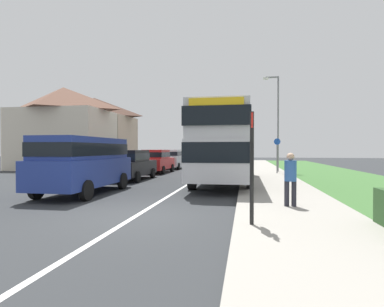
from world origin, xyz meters
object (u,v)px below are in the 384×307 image
Objects in this scene: pedestrian_at_stop at (290,177)px; cycle_route_sign at (277,154)px; parked_van_blue at (84,160)px; bus_stop_sign at (252,160)px; parked_car_silver at (172,158)px; parked_car_red at (157,160)px; double_decker_bus at (225,142)px; street_lamp_mid at (277,117)px; parked_car_black at (131,164)px.

pedestrian_at_stop is 13.03m from cycle_route_sign.
bus_stop_sign is at bearing -35.09° from parked_van_blue.
cycle_route_sign is at bearing -31.00° from parked_car_silver.
cycle_route_sign reaches higher than parked_car_silver.
parked_car_red reaches higher than parked_car_silver.
pedestrian_at_stop is at bearing -71.12° from double_decker_bus.
street_lamp_mid reaches higher than cycle_route_sign.
street_lamp_mid is (8.78, 6.86, 3.19)m from parked_car_black.
street_lamp_mid is at bearing 37.99° from parked_car_black.
parked_car_silver is (-0.02, 5.01, -0.00)m from parked_car_red.
double_decker_bus reaches higher than pedestrian_at_stop.
double_decker_bus is at bearing 97.38° from bus_stop_sign.
double_decker_bus reaches higher than parked_car_red.
cycle_route_sign reaches higher than parked_car_black.
bus_stop_sign reaches higher than parked_car_red.
street_lamp_mid reaches higher than parked_van_blue.
parked_car_black is 5.50m from parked_car_red.
parked_van_blue is at bearing -138.32° from double_decker_bus.
bus_stop_sign is at bearing -66.79° from parked_car_red.
double_decker_bus reaches higher than parked_car_silver.
parked_car_black reaches higher than pedestrian_at_stop.
double_decker_bus reaches higher than cycle_route_sign.
parked_car_red is at bearing -89.79° from parked_car_silver.
parked_car_black is 10.98m from pedestrian_at_stop.
double_decker_bus is 7.33m from pedestrian_at_stop.
parked_van_blue is 16.10m from parked_car_silver.
parked_van_blue is at bearing -128.07° from cycle_route_sign.
double_decker_bus is at bearing -113.24° from street_lamp_mid.
parked_van_blue is 11.10m from parked_car_red.
pedestrian_at_stop is (7.85, -13.24, 0.03)m from parked_car_red.
pedestrian_at_stop is at bearing 64.45° from bus_stop_sign.
parked_car_red is at bearing 90.57° from parked_car_black.
bus_stop_sign is (6.70, -15.64, 0.59)m from parked_car_red.
street_lamp_mid is at bearing 66.76° from double_decker_bus.
cycle_route_sign is at bearing 82.52° from bus_stop_sign.
double_decker_bus is at bearing -9.26° from parked_car_black.
double_decker_bus is 3.95× the size of cycle_route_sign.
parked_car_black is 11.59m from street_lamp_mid.
cycle_route_sign is (2.02, 15.39, -0.11)m from bus_stop_sign.
cycle_route_sign is at bearing 86.14° from pedestrian_at_stop.
parked_car_red is at bearing 120.66° from pedestrian_at_stop.
pedestrian_at_stop is 2.71m from bus_stop_sign.
street_lamp_mid reaches higher than parked_car_silver.
pedestrian_at_stop is at bearing -93.86° from street_lamp_mid.
street_lamp_mid is (0.98, 14.59, 3.15)m from pedestrian_at_stop.
bus_stop_sign is 15.52m from cycle_route_sign.
parked_van_blue is 5.60m from parked_car_black.
parked_van_blue reaches higher than parked_car_silver.
double_decker_bus is 2.27× the size of parked_car_red.
parked_van_blue is 3.08× the size of pedestrian_at_stop.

